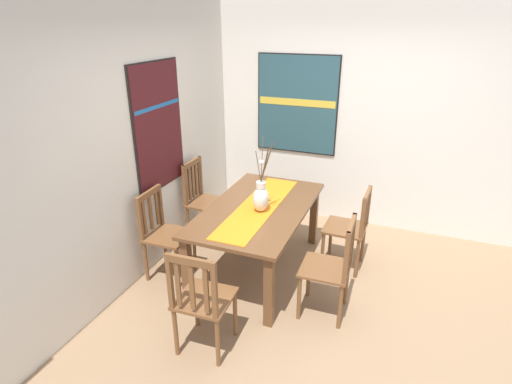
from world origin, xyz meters
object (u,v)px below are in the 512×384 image
object	(u,v)px
chair_4	(203,198)
painting_on_side_wall	(297,105)
chair_2	(164,233)
chair_3	(350,227)
dining_table	(258,216)
chair_1	(202,300)
painting_on_back_wall	(158,127)
chair_0	(332,267)
centerpiece_vase	(261,197)

from	to	relation	value
chair_4	painting_on_side_wall	bearing A→B (deg)	-37.15
chair_4	chair_2	bearing A→B (deg)	-179.01
chair_3	painting_on_side_wall	world-z (taller)	painting_on_side_wall
dining_table	chair_1	distance (m)	1.25
chair_1	painting_on_side_wall	distance (m)	2.93
painting_on_side_wall	chair_2	bearing A→B (deg)	157.56
dining_table	painting_on_side_wall	xyz separation A→B (m)	(1.51, 0.06, 0.85)
chair_3	painting_on_side_wall	size ratio (longest dim) A/B	0.73
chair_3	painting_on_back_wall	xyz separation A→B (m)	(-0.44, 1.96, 0.99)
chair_0	chair_3	world-z (taller)	chair_0
dining_table	painting_on_side_wall	distance (m)	1.74
chair_2	dining_table	bearing A→B (deg)	-63.92
chair_0	chair_2	distance (m)	1.72
chair_4	chair_1	bearing A→B (deg)	-152.10
dining_table	chair_2	xyz separation A→B (m)	(-0.42, 0.86, -0.15)
chair_4	painting_on_back_wall	world-z (taller)	painting_on_back_wall
dining_table	chair_3	size ratio (longest dim) A/B	1.90
painting_on_back_wall	centerpiece_vase	bearing A→B (deg)	-92.16
dining_table	chair_1	world-z (taller)	chair_1
dining_table	painting_on_back_wall	size ratio (longest dim) A/B	1.31
chair_4	painting_on_back_wall	bearing A→B (deg)	156.41
chair_0	chair_2	size ratio (longest dim) A/B	1.02
centerpiece_vase	chair_1	size ratio (longest dim) A/B	0.79
centerpiece_vase	chair_4	xyz separation A→B (m)	(0.52, 0.94, -0.38)
chair_1	chair_3	size ratio (longest dim) A/B	1.05
chair_0	painting_on_back_wall	distance (m)	2.21
centerpiece_vase	chair_2	distance (m)	1.06
chair_0	chair_3	xyz separation A→B (m)	(0.82, -0.02, -0.01)
painting_on_side_wall	chair_0	bearing A→B (deg)	-154.56
dining_table	chair_1	size ratio (longest dim) A/B	1.80
chair_0	chair_1	distance (m)	1.18
chair_2	painting_on_side_wall	xyz separation A→B (m)	(1.93, -0.80, 1.00)
painting_on_side_wall	painting_on_back_wall	bearing A→B (deg)	146.61
chair_3	painting_on_side_wall	bearing A→B (deg)	40.39
chair_3	chair_4	size ratio (longest dim) A/B	0.93
dining_table	chair_4	xyz separation A→B (m)	(0.44, 0.88, -0.13)
chair_3	painting_on_back_wall	world-z (taller)	painting_on_back_wall
centerpiece_vase	chair_4	size ratio (longest dim) A/B	0.77
centerpiece_vase	chair_0	distance (m)	0.95
chair_3	chair_2	bearing A→B (deg)	115.50
centerpiece_vase	chair_2	size ratio (longest dim) A/B	0.80
chair_3	painting_on_back_wall	bearing A→B (deg)	102.76
chair_2	painting_on_back_wall	bearing A→B (deg)	29.98
centerpiece_vase	chair_0	world-z (taller)	centerpiece_vase
centerpiece_vase	painting_on_back_wall	distance (m)	1.28
chair_0	chair_3	bearing A→B (deg)	-1.52
centerpiece_vase	chair_3	size ratio (longest dim) A/B	0.83
chair_3	chair_1	bearing A→B (deg)	152.29
chair_0	chair_3	distance (m)	0.83
chair_4	dining_table	bearing A→B (deg)	-116.48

